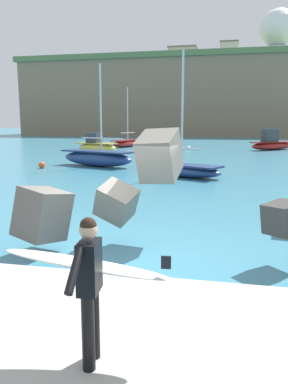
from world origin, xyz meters
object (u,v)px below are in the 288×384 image
object	(u,v)px
boat_near_centre	(97,158)
boat_mid_right	(272,144)
boat_near_right	(97,146)
mooring_buoy_middle	(189,148)
boat_near_left	(126,143)
radar_dome	(278,30)
mooring_buoy_outer	(42,165)
station_building_central	(183,57)
station_building_west	(229,52)
surfer_with_board	(89,276)
boat_mid_left	(186,169)

from	to	relation	value
boat_near_centre	boat_mid_right	size ratio (longest dim) A/B	1.24
boat_near_right	mooring_buoy_middle	distance (m)	11.05
boat_near_left	radar_dome	distance (m)	59.58
mooring_buoy_middle	boat_mid_right	bearing A→B (deg)	9.32
boat_near_centre	boat_near_right	bearing A→B (deg)	109.26
mooring_buoy_outer	station_building_central	bearing A→B (deg)	90.36
boat_mid_right	mooring_buoy_outer	distance (m)	27.91
radar_dome	station_building_west	size ratio (longest dim) A/B	1.88
surfer_with_board	boat_near_left	xyz separation A→B (m)	(-11.22, 43.95, -0.76)
surfer_with_board	boat_near_centre	world-z (taller)	boat_near_centre
boat_near_left	radar_dome	xyz separation A→B (m)	(22.96, 49.75, 23.41)
boat_near_centre	boat_mid_right	bearing A→B (deg)	55.15
mooring_buoy_outer	station_building_west	world-z (taller)	station_building_west
boat_near_left	station_building_central	world-z (taller)	station_building_central
surfer_with_board	boat_near_right	world-z (taller)	boat_near_right
surfer_with_board	station_building_central	size ratio (longest dim) A/B	0.27
boat_mid_right	station_building_central	bearing A→B (deg)	105.67
boat_near_left	radar_dome	world-z (taller)	radar_dome
mooring_buoy_outer	boat_near_centre	bearing A→B (deg)	31.88
boat_near_left	boat_near_right	world-z (taller)	boat_near_left
boat_mid_right	boat_mid_left	bearing A→B (deg)	-106.41
boat_near_centre	mooring_buoy_middle	xyz separation A→B (m)	(4.66, 18.47, -0.39)
boat_near_right	boat_mid_right	distance (m)	19.81
mooring_buoy_middle	mooring_buoy_outer	bearing A→B (deg)	-111.09
boat_mid_right	mooring_buoy_middle	world-z (taller)	boat_mid_right
mooring_buoy_middle	boat_near_right	bearing A→B (deg)	-142.57
mooring_buoy_outer	radar_dome	distance (m)	80.64
surfer_with_board	radar_dome	size ratio (longest dim) A/B	0.20
mooring_buoy_middle	boat_near_left	bearing A→B (deg)	157.33
boat_mid_right	mooring_buoy_outer	world-z (taller)	boat_mid_right
boat_mid_right	surfer_with_board	bearing A→B (deg)	-98.62
boat_mid_left	mooring_buoy_outer	world-z (taller)	boat_mid_left
boat_near_right	mooring_buoy_middle	bearing A→B (deg)	37.43
station_building_west	boat_mid_right	bearing A→B (deg)	-84.48
mooring_buoy_middle	radar_dome	xyz separation A→B (m)	(14.63, 53.23, 23.71)
boat_mid_left	boat_mid_right	distance (m)	25.21
surfer_with_board	station_building_west	world-z (taller)	station_building_west
boat_mid_right	boat_near_right	bearing A→B (deg)	-155.46
boat_mid_right	radar_dome	xyz separation A→B (m)	(5.38, 51.71, 23.19)
surfer_with_board	boat_near_centre	bearing A→B (deg)	108.95
station_building_west	mooring_buoy_middle	bearing A→B (deg)	-93.69
station_building_west	station_building_central	size ratio (longest dim) A/B	0.73
boat_near_right	boat_mid_right	bearing A→B (deg)	24.54
boat_near_centre	boat_near_right	xyz separation A→B (m)	(-4.11, 11.76, 0.08)
surfer_with_board	station_building_central	xyz separation A→B (m)	(-11.33, 105.04, 19.32)
boat_near_right	radar_dome	xyz separation A→B (m)	(23.40, 59.94, 23.24)
radar_dome	boat_near_centre	bearing A→B (deg)	-105.06
station_building_west	boat_near_right	bearing A→B (deg)	-100.90
boat_near_right	surfer_with_board	bearing A→B (deg)	-70.95
mooring_buoy_middle	boat_near_centre	bearing A→B (deg)	-104.16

